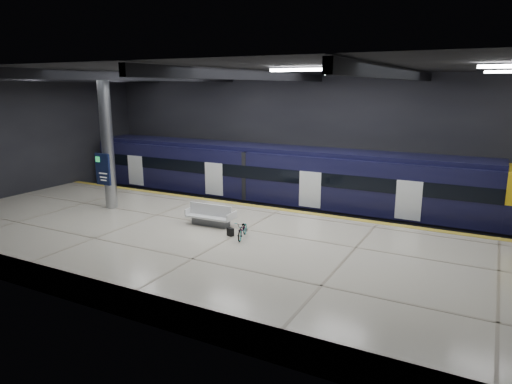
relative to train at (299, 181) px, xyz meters
The scene contains 10 objects.
ground 5.87m from the train, 88.54° to the right, with size 30.00×30.00×0.00m, color black.
room_shell 6.60m from the train, 88.55° to the right, with size 30.10×16.10×8.05m.
platform 8.14m from the train, 89.00° to the right, with size 30.00×11.00×1.10m, color beige.
safety_strip 2.91m from the train, 87.08° to the right, with size 30.00×0.40×0.01m, color gold.
rails 1.98m from the train, ahead, with size 30.00×1.52×0.16m.
train is the anchor object (origin of this frame).
bench 6.89m from the train, 103.20° to the right, with size 2.27×1.00×0.99m.
bicycle 7.64m from the train, 85.30° to the right, with size 0.50×1.43×0.75m, color #99999E.
pannier_bag 7.63m from the train, 89.82° to the right, with size 0.30×0.18×0.35m, color black.
info_column 10.49m from the train, 140.31° to the right, with size 0.90×0.78×6.90m.
Camera 1 is at (9.44, -17.89, 7.31)m, focal length 32.00 mm.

